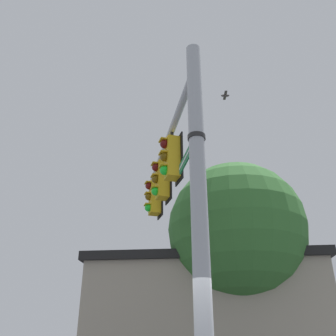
{
  "coord_description": "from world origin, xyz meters",
  "views": [
    {
      "loc": [
        -5.31,
        2.09,
        1.58
      ],
      "look_at": [
        2.67,
        -0.26,
        5.61
      ],
      "focal_mm": 39.75,
      "sensor_mm": 36.0,
      "label": 1
    }
  ],
  "objects_px": {
    "traffic_light_mid_outer": "(154,197)",
    "street_name_sign": "(191,148)",
    "bird_flying": "(225,96)",
    "traffic_light_mid_inner": "(162,180)",
    "traffic_light_nearest_pole": "(171,158)"
  },
  "relations": [
    {
      "from": "traffic_light_mid_outer",
      "to": "street_name_sign",
      "type": "relative_size",
      "value": 0.87
    },
    {
      "from": "street_name_sign",
      "to": "bird_flying",
      "type": "height_order",
      "value": "bird_flying"
    },
    {
      "from": "traffic_light_mid_inner",
      "to": "street_name_sign",
      "type": "distance_m",
      "value": 3.17
    },
    {
      "from": "traffic_light_mid_outer",
      "to": "traffic_light_nearest_pole",
      "type": "bearing_deg",
      "value": 174.41
    },
    {
      "from": "traffic_light_nearest_pole",
      "to": "traffic_light_mid_outer",
      "type": "distance_m",
      "value": 2.61
    },
    {
      "from": "traffic_light_nearest_pole",
      "to": "street_name_sign",
      "type": "relative_size",
      "value": 0.87
    },
    {
      "from": "traffic_light_mid_outer",
      "to": "street_name_sign",
      "type": "xyz_separation_m",
      "value": [
        -4.37,
        0.41,
        -0.7
      ]
    },
    {
      "from": "traffic_light_mid_inner",
      "to": "bird_flying",
      "type": "xyz_separation_m",
      "value": [
        -1.06,
        -1.54,
        2.33
      ]
    },
    {
      "from": "traffic_light_mid_inner",
      "to": "street_name_sign",
      "type": "xyz_separation_m",
      "value": [
        -3.08,
        0.28,
        -0.7
      ]
    },
    {
      "from": "street_name_sign",
      "to": "traffic_light_nearest_pole",
      "type": "bearing_deg",
      "value": -4.94
    },
    {
      "from": "traffic_light_mid_outer",
      "to": "street_name_sign",
      "type": "distance_m",
      "value": 4.45
    },
    {
      "from": "traffic_light_nearest_pole",
      "to": "traffic_light_mid_inner",
      "type": "height_order",
      "value": "same"
    },
    {
      "from": "traffic_light_mid_outer",
      "to": "street_name_sign",
      "type": "bearing_deg",
      "value": 174.68
    },
    {
      "from": "traffic_light_nearest_pole",
      "to": "street_name_sign",
      "type": "distance_m",
      "value": 1.92
    },
    {
      "from": "street_name_sign",
      "to": "bird_flying",
      "type": "bearing_deg",
      "value": -42.11
    }
  ]
}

